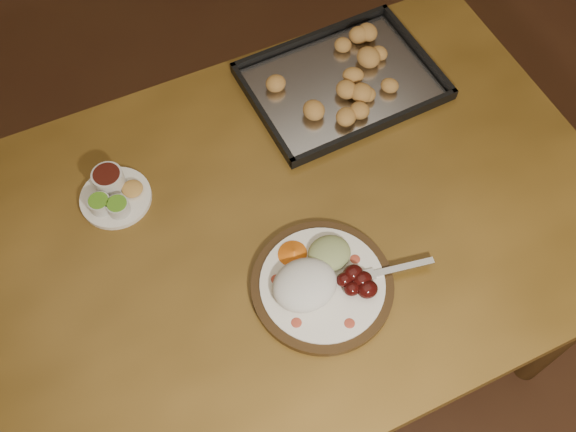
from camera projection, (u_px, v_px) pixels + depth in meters
ground at (292, 262)px, 2.08m from camera, size 4.00×4.00×0.00m
dining_table at (254, 255)px, 1.37m from camera, size 1.52×0.93×0.75m
dinner_plate at (319, 281)px, 1.21m from camera, size 0.35×0.27×0.06m
condiment_saucer at (113, 193)px, 1.31m from camera, size 0.15×0.15×0.05m
baking_tray at (342, 81)px, 1.46m from camera, size 0.43×0.32×0.04m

